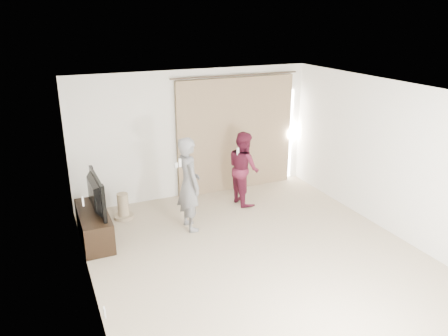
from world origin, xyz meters
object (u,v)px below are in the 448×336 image
Objects in this scene: person_man at (189,184)px; person_woman at (244,168)px; tv at (91,194)px; tv_console at (94,225)px.

person_woman is (1.36, 0.63, -0.10)m from person_man.
tv is at bearing -172.76° from person_woman.
tv is (0.00, 0.00, 0.57)m from tv_console.
tv reaches higher than tv_console.
person_woman is at bearing -84.55° from tv.
tv_console is 0.80× the size of person_man.
tv is at bearing 171.20° from person_man.
person_woman reaches higher than tv_console.
person_man is at bearing -100.59° from tv.
person_woman is (2.97, 0.38, -0.09)m from tv.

